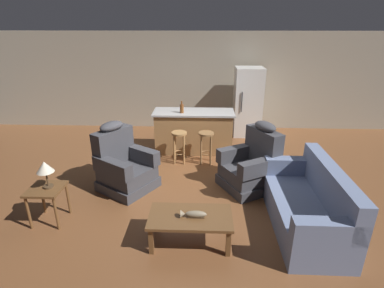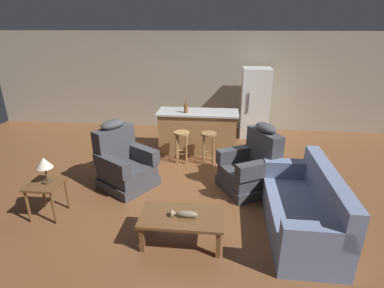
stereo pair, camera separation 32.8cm
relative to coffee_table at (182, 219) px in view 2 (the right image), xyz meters
The scene contains 14 objects.
ground_plane 1.84m from the coffee_table, 92.06° to the left, with size 12.00×12.00×0.00m.
back_wall 5.02m from the coffee_table, 90.76° to the left, with size 12.00×0.05×2.60m.
coffee_table is the anchor object (origin of this frame).
fish_figurine 0.11m from the coffee_table, 33.82° to the right, with size 0.34×0.10×0.10m.
couch 1.73m from the coffee_table, 13.98° to the left, with size 0.85×1.91×0.94m.
recliner_near_lamp 1.90m from the coffee_table, 131.01° to the left, with size 1.16×1.16×1.20m.
recliner_near_island 1.86m from the coffee_table, 56.33° to the left, with size 1.14×1.14×1.20m.
end_table 2.15m from the coffee_table, 169.46° to the left, with size 0.48×0.48×0.56m.
table_lamp 2.17m from the coffee_table, 168.77° to the left, with size 0.24×0.24×0.41m.
kitchen_island 3.16m from the coffee_table, 91.18° to the left, with size 1.80×0.70×0.95m.
bar_stool_left 2.55m from the coffee_table, 97.78° to the left, with size 0.32×0.32×0.68m.
bar_stool_right 2.54m from the coffee_table, 85.13° to the left, with size 0.32×0.32×0.68m.
refrigerator 4.57m from the coffee_table, 73.47° to the left, with size 0.70×0.69×1.76m.
bottle_tall_green 3.13m from the coffee_table, 96.05° to the left, with size 0.08×0.08×0.26m.
Camera 2 is at (0.54, -5.07, 2.76)m, focal length 28.00 mm.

